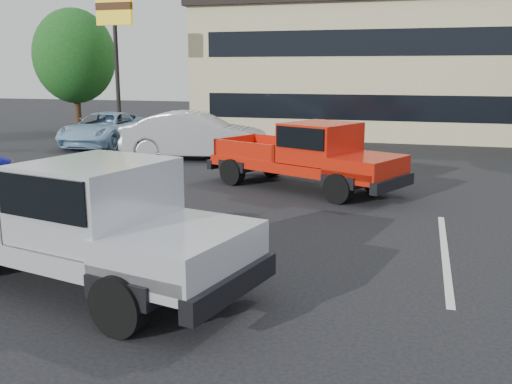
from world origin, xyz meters
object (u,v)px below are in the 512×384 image
Objects in this scene: tree_back at (499,43)px; silver_sedan at (195,136)px; red_pickup at (315,154)px; silver_pickup at (84,218)px; tree_left at (74,56)px; motel_sign at (115,31)px; blue_suv at (105,129)px.

silver_sedan is (-11.12, -13.40, -3.58)m from tree_back.
red_pickup is at bearing -109.32° from tree_back.
silver_pickup is 7.90m from red_pickup.
silver_pickup is 12.16m from silver_sedan.
silver_sedan is at bearing 117.60° from silver_pickup.
tree_left is 1.19× the size of silver_sedan.
motel_sign is 18.87m from tree_back.
blue_suv is at bearing 55.11° from silver_sedan.
blue_suv is (-0.11, -1.02, -3.97)m from motel_sign.
blue_suv is at bearing -145.61° from tree_back.
silver_sedan is at bearing 165.16° from red_pickup.
red_pickup is (1.90, 7.66, -0.08)m from silver_pickup.
motel_sign is at bearing -36.87° from tree_left.
tree_left is at bearing 143.13° from motel_sign.
blue_suv is (3.89, -4.02, -3.05)m from tree_left.
motel_sign is at bearing 130.60° from silver_pickup.
silver_pickup is (11.97, -18.15, -2.68)m from tree_left.
motel_sign is 17.50m from silver_pickup.
tree_back is 1.19× the size of silver_pickup.
tree_back is 1.41× the size of silver_sedan.
tree_left is 21.20m from tree_back.
blue_suv is (-9.98, 6.46, -0.29)m from red_pickup.
motel_sign is 1.06× the size of red_pickup.
tree_left is 1.01× the size of silver_pickup.
tree_back is 17.78m from silver_sedan.
red_pickup reaches higher than silver_sedan.
motel_sign is at bearing 45.71° from silver_sedan.
red_pickup is (13.87, -10.49, -2.76)m from tree_left.
motel_sign is 5.08m from tree_left.
tree_left is 6.37m from blue_suv.
tree_back is at bearing 19.29° from tree_left.
silver_pickup reaches higher than silver_sedan.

